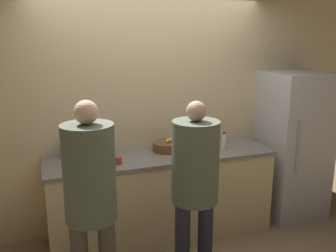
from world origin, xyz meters
The scene contains 12 objects.
ground_plane centered at (0.00, 0.00, 0.00)m, with size 14.00×14.00×0.00m, color #8C704C.
wall_back centered at (0.00, 0.73, 1.30)m, with size 5.20×0.06×2.60m.
counter centered at (0.00, 0.39, 0.46)m, with size 2.37×0.71×0.92m.
refrigerator centered at (1.64, 0.37, 0.86)m, with size 0.69×0.70×1.72m.
person_left centered at (-0.86, -0.59, 1.03)m, with size 0.38×0.38×1.70m.
person_center centered at (0.01, -0.49, 0.99)m, with size 0.39×0.39×1.63m.
fruit_bowl centered at (0.09, 0.46, 0.98)m, with size 0.30×0.30×0.14m.
utensil_crock centered at (0.54, 0.50, 0.99)m, with size 0.13×0.13×0.29m.
bottle_clear centered at (0.68, 0.28, 1.00)m, with size 0.05×0.05×0.20m.
bottle_red centered at (-0.58, 0.59, 0.99)m, with size 0.08×0.08×0.16m.
bottle_green centered at (-0.94, 0.60, 1.02)m, with size 0.08×0.08×0.23m.
cup_red centered at (-0.49, 0.22, 0.96)m, with size 0.08×0.08×0.08m.
Camera 1 is at (-1.18, -3.14, 2.13)m, focal length 40.00 mm.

